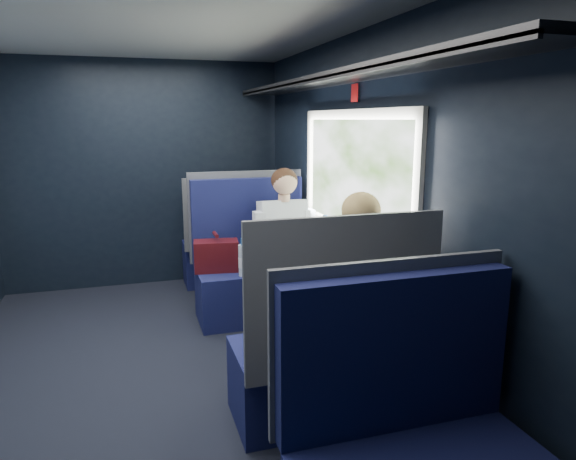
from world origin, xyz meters
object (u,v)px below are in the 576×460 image
object	(u,v)px
table	(306,268)
laptop	(333,244)
seat_bay_far	(325,355)
bottle_small	(325,231)
seat_row_front	(233,246)
man	(286,239)
cup	(323,236)
seat_bay_near	(251,269)
seat_row_back	(410,456)
woman	(355,288)

from	to	relation	value
table	laptop	size ratio (longest dim) A/B	2.66
seat_bay_far	bottle_small	bearing A→B (deg)	69.17
seat_bay_far	bottle_small	distance (m)	1.36
seat_row_front	laptop	world-z (taller)	seat_row_front
man	bottle_small	distance (m)	0.44
seat_bay_far	man	distance (m)	1.62
cup	seat_row_front	bearing A→B (deg)	109.23
seat_bay_near	man	size ratio (longest dim) A/B	0.95
seat_bay_near	bottle_small	world-z (taller)	seat_bay_near
seat_row_front	laptop	bearing A→B (deg)	-76.08
laptop	table	bearing A→B (deg)	-161.11
seat_row_back	bottle_small	xyz separation A→B (m)	(0.46, 2.13, 0.43)
seat_row_back	laptop	distance (m)	1.97
man	bottle_small	world-z (taller)	man
seat_row_front	bottle_small	distance (m)	1.59
table	man	world-z (taller)	man
man	bottle_small	bearing A→B (deg)	-60.30
seat_row_back	seat_bay_far	bearing A→B (deg)	90.00
seat_bay_near	seat_bay_far	size ratio (longest dim) A/B	1.00
table	man	distance (m)	0.70
laptop	woman	bearing A→B (deg)	-102.47
seat_row_front	bottle_small	size ratio (longest dim) A/B	4.96
man	seat_row_back	bearing A→B (deg)	-95.72
laptop	bottle_small	size ratio (longest dim) A/B	1.61
seat_bay_near	seat_row_back	size ratio (longest dim) A/B	1.09
bottle_small	laptop	bearing A→B (deg)	-97.85
table	seat_bay_near	xyz separation A→B (m)	(-0.20, 0.87, -0.24)
cup	seat_row_back	bearing A→B (deg)	-102.22
table	bottle_small	size ratio (longest dim) A/B	4.28
seat_row_back	woman	size ratio (longest dim) A/B	0.88
table	man	xyz separation A→B (m)	(0.07, 0.70, 0.06)
seat_row_back	cup	world-z (taller)	seat_row_back
table	seat_row_front	world-z (taller)	seat_row_front
seat_bay_far	woman	distance (m)	0.43
seat_bay_far	woman	bearing A→B (deg)	33.82
bottle_small	seat_row_front	bearing A→B (deg)	107.41
man	laptop	xyz separation A→B (m)	(0.17, -0.62, 0.09)
table	bottle_small	xyz separation A→B (m)	(0.28, 0.33, 0.18)
man	bottle_small	size ratio (longest dim) A/B	5.66
seat_row_front	man	distance (m)	1.17
seat_bay_far	seat_row_back	distance (m)	0.92
seat_bay_near	woman	size ratio (longest dim) A/B	0.95
seat_row_front	woman	xyz separation A→B (m)	(0.25, -2.50, 0.32)
seat_row_front	cup	size ratio (longest dim) A/B	11.68
seat_row_back	laptop	xyz separation A→B (m)	(0.42, 1.88, 0.40)
bottle_small	cup	world-z (taller)	bottle_small
seat_row_front	bottle_small	xyz separation A→B (m)	(0.46, -1.46, 0.43)
woman	laptop	xyz separation A→B (m)	(0.17, 0.79, 0.08)
man	woman	world-z (taller)	same
seat_bay_far	man	xyz separation A→B (m)	(0.25, 1.57, 0.30)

